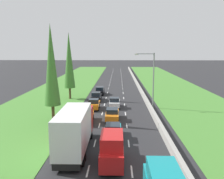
# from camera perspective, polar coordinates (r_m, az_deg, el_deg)

# --- Properties ---
(ground_plane) EXTENTS (300.00, 300.00, 0.00)m
(ground_plane) POSITION_cam_1_polar(r_m,az_deg,el_deg) (64.43, 0.84, 0.63)
(ground_plane) COLOR #28282B
(ground_plane) RESTS_ON ground
(grass_verge_left) EXTENTS (14.00, 140.00, 0.04)m
(grass_verge_left) POSITION_cam_1_polar(r_m,az_deg,el_deg) (65.78, -10.25, 0.68)
(grass_verge_left) COLOR #478433
(grass_verge_left) RESTS_ON ground
(grass_verge_right) EXTENTS (14.00, 140.00, 0.04)m
(grass_verge_right) POSITION_cam_1_polar(r_m,az_deg,el_deg) (65.86, 13.43, 0.58)
(grass_verge_right) COLOR #478433
(grass_verge_right) RESTS_ON ground
(median_barrier) EXTENTS (0.44, 120.00, 0.85)m
(median_barrier) POSITION_cam_1_polar(r_m,az_deg,el_deg) (64.56, 5.91, 0.98)
(median_barrier) COLOR #9E9B93
(median_barrier) RESTS_ON ground
(lane_markings) EXTENTS (3.64, 116.00, 0.01)m
(lane_markings) POSITION_cam_1_polar(r_m,az_deg,el_deg) (64.43, 0.84, 0.64)
(lane_markings) COLOR white
(lane_markings) RESTS_ON ground
(red_van_centre_lane) EXTENTS (1.96, 4.90, 2.82)m
(red_van_centre_lane) POSITION_cam_1_polar(r_m,az_deg,el_deg) (21.43, -0.00, -13.40)
(red_van_centre_lane) COLOR red
(red_van_centre_lane) RESTS_ON ground
(teal_sedan_centre_lane) EXTENTS (1.82, 4.50, 1.64)m
(teal_sedan_centre_lane) POSITION_cam_1_polar(r_m,az_deg,el_deg) (27.60, 0.22, -9.43)
(teal_sedan_centre_lane) COLOR teal
(teal_sedan_centre_lane) RESTS_ON ground
(orange_sedan_centre_lane) EXTENTS (1.82, 4.50, 1.64)m
(orange_sedan_centre_lane) POSITION_cam_1_polar(r_m,az_deg,el_deg) (34.47, 0.04, -5.61)
(orange_sedan_centre_lane) COLOR orange
(orange_sedan_centre_lane) RESTS_ON ground
(white_box_truck_left_lane) EXTENTS (2.46, 9.40, 4.18)m
(white_box_truck_left_lane) POSITION_cam_1_polar(r_m,az_deg,el_deg) (24.07, -8.35, -8.93)
(white_box_truck_left_lane) COLOR black
(white_box_truck_left_lane) RESTS_ON ground
(white_hatchback_centre_lane) EXTENTS (1.74, 3.90, 1.72)m
(white_hatchback_centre_lane) POSITION_cam_1_polar(r_m,az_deg,el_deg) (41.62, 0.57, -2.98)
(white_hatchback_centre_lane) COLOR white
(white_hatchback_centre_lane) RESTS_ON ground
(orange_sedan_left_lane) EXTENTS (1.82, 4.50, 1.64)m
(orange_sedan_left_lane) POSITION_cam_1_polar(r_m,az_deg,el_deg) (33.56, -5.98, -6.07)
(orange_sedan_left_lane) COLOR orange
(orange_sedan_left_lane) RESTS_ON ground
(orange_hatchback_left_lane_fourth) EXTENTS (1.74, 3.90, 1.72)m
(orange_hatchback_left_lane_fourth) POSITION_cam_1_polar(r_m,az_deg,el_deg) (40.59, -4.13, -3.32)
(orange_hatchback_left_lane_fourth) COLOR orange
(orange_hatchback_left_lane_fourth) RESTS_ON ground
(black_sedan_left_lane) EXTENTS (1.82, 4.50, 1.64)m
(black_sedan_left_lane) POSITION_cam_1_polar(r_m,az_deg,el_deg) (47.22, -3.60, -1.56)
(black_sedan_left_lane) COLOR black
(black_sedan_left_lane) RESTS_ON ground
(black_sedan_left_lane_sixth) EXTENTS (1.82, 4.50, 1.64)m
(black_sedan_left_lane_sixth) POSITION_cam_1_polar(r_m,az_deg,el_deg) (53.60, -2.77, -0.26)
(black_sedan_left_lane_sixth) COLOR black
(black_sedan_left_lane_sixth) RESTS_ON ground
(poplar_tree_second) EXTENTS (2.12, 2.12, 12.93)m
(poplar_tree_second) POSITION_cam_1_polar(r_m,az_deg,el_deg) (33.92, -13.59, 5.38)
(poplar_tree_second) COLOR #4C3823
(poplar_tree_second) RESTS_ON ground
(poplar_tree_third) EXTENTS (2.12, 2.12, 12.74)m
(poplar_tree_third) POSITION_cam_1_polar(r_m,az_deg,el_deg) (48.76, -9.70, 6.50)
(poplar_tree_third) COLOR #4C3823
(poplar_tree_third) RESTS_ON ground
(street_light_mast) EXTENTS (3.20, 0.28, 9.00)m
(street_light_mast) POSITION_cam_1_polar(r_m,az_deg,el_deg) (40.94, 8.92, 2.94)
(street_light_mast) COLOR gray
(street_light_mast) RESTS_ON ground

